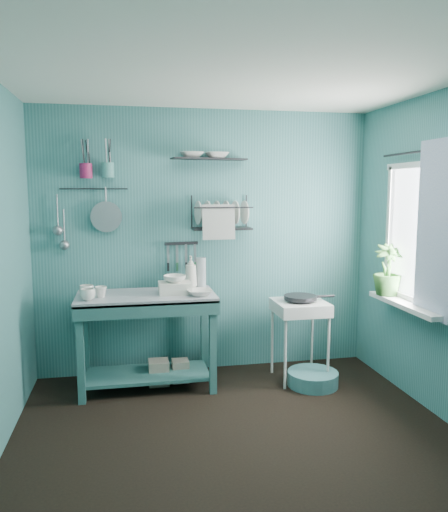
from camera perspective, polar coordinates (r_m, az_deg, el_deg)
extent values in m
plane|color=black|center=(3.73, 1.87, -20.40)|extent=(3.20, 3.20, 0.00)
plane|color=silver|center=(3.38, 2.06, 20.39)|extent=(3.20, 3.20, 0.00)
plane|color=#377171|center=(4.79, -2.08, 1.58)|extent=(3.20, 0.00, 3.20)
plane|color=#377171|center=(1.93, 12.11, -7.62)|extent=(3.20, 0.00, 3.20)
cube|color=#2E625F|center=(4.52, -8.78, -9.58)|extent=(1.25, 0.70, 0.85)
imported|color=silver|center=(4.26, -15.31, -4.27)|extent=(0.12, 0.12, 0.10)
imported|color=silver|center=(4.35, -13.89, -4.00)|extent=(0.14, 0.14, 0.09)
imported|color=silver|center=(4.42, -15.42, -3.86)|extent=(0.17, 0.17, 0.10)
cube|color=silver|center=(4.40, -5.64, -3.64)|extent=(0.28, 0.22, 0.10)
imported|color=silver|center=(4.39, -5.65, -2.61)|extent=(0.20, 0.19, 0.06)
imported|color=silver|center=(4.62, -3.81, -1.84)|extent=(0.11, 0.12, 0.30)
cylinder|color=#9EAAB0|center=(4.65, -2.62, -1.87)|extent=(0.09, 0.09, 0.28)
imported|color=silver|center=(4.30, -2.81, -4.19)|extent=(0.22, 0.22, 0.05)
cube|color=silver|center=(4.72, 8.61, -9.52)|extent=(0.46, 0.46, 0.74)
cylinder|color=black|center=(4.62, 8.71, -4.69)|extent=(0.30, 0.30, 0.03)
cube|color=black|center=(4.73, -4.90, 1.44)|extent=(0.32, 0.05, 0.03)
cube|color=black|center=(4.67, -0.29, 4.99)|extent=(0.56, 0.26, 0.32)
cube|color=black|center=(4.68, -1.71, 11.03)|extent=(0.72, 0.27, 0.01)
imported|color=silver|center=(4.66, -3.69, 10.95)|extent=(0.23, 0.23, 0.05)
imported|color=silver|center=(4.70, -0.80, 11.45)|extent=(0.23, 0.23, 0.05)
cylinder|color=#9B1C4F|center=(4.65, -15.50, 9.36)|extent=(0.11, 0.11, 0.13)
cylinder|color=teal|center=(4.64, -13.12, 9.54)|extent=(0.11, 0.11, 0.13)
cylinder|color=gray|center=(4.67, -13.30, 4.39)|extent=(0.28, 0.03, 0.28)
cylinder|color=gray|center=(4.71, -18.51, 4.86)|extent=(0.01, 0.01, 0.30)
cylinder|color=gray|center=(4.71, -17.82, 3.28)|extent=(0.01, 0.01, 0.30)
cylinder|color=black|center=(4.69, -14.66, 7.44)|extent=(0.60, 0.01, 0.01)
plane|color=white|center=(4.35, 21.35, 2.44)|extent=(0.00, 1.10, 1.10)
cube|color=silver|center=(4.39, 20.04, -5.24)|extent=(0.16, 0.95, 0.04)
plane|color=silver|center=(4.06, 22.87, 2.74)|extent=(0.00, 1.35, 1.35)
cylinder|color=black|center=(4.32, 21.26, 11.04)|extent=(0.02, 1.05, 0.02)
imported|color=#2D5B24|center=(4.60, 18.22, -1.51)|extent=(0.30, 0.30, 0.45)
cube|color=gray|center=(4.67, -7.47, -13.03)|extent=(0.18, 0.18, 0.22)
cube|color=gray|center=(4.72, -5.01, -12.92)|extent=(0.15, 0.15, 0.20)
cylinder|color=teal|center=(4.69, 10.11, -13.63)|extent=(0.45, 0.45, 0.13)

